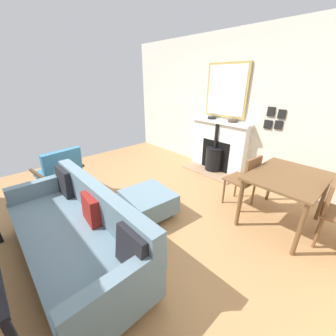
% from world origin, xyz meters
% --- Properties ---
extents(ground_plane, '(4.98, 5.32, 0.01)m').
position_xyz_m(ground_plane, '(0.00, 0.00, -0.00)').
color(ground_plane, '#A87A4C').
extents(wall_left, '(0.12, 5.32, 2.67)m').
position_xyz_m(wall_left, '(-2.49, 0.00, 1.33)').
color(wall_left, beige).
rests_on(wall_left, ground).
extents(fireplace, '(0.59, 1.30, 1.07)m').
position_xyz_m(fireplace, '(-2.29, 0.06, 0.47)').
color(fireplace, '#9E7A5B').
rests_on(fireplace, ground).
extents(mirror_over_mantel, '(0.04, 0.89, 1.00)m').
position_xyz_m(mirror_over_mantel, '(-2.40, 0.06, 1.63)').
color(mirror_over_mantel, tan).
extents(mantel_bowl_near, '(0.17, 0.17, 0.04)m').
position_xyz_m(mantel_bowl_near, '(-2.31, -0.17, 1.10)').
color(mantel_bowl_near, black).
rests_on(mantel_bowl_near, fireplace).
extents(mantel_bowl_far, '(0.17, 0.17, 0.05)m').
position_xyz_m(mantel_bowl_far, '(-2.31, 0.32, 1.10)').
color(mantel_bowl_far, '#47382D').
rests_on(mantel_bowl_far, fireplace).
extents(sofa, '(0.84, 2.07, 0.81)m').
position_xyz_m(sofa, '(0.84, 0.47, 0.34)').
color(sofa, '#B2B2B7').
rests_on(sofa, ground).
extents(ottoman, '(0.68, 0.72, 0.37)m').
position_xyz_m(ottoman, '(-0.20, 0.36, 0.23)').
color(ottoman, '#B2B2B7').
rests_on(ottoman, ground).
extents(armchair_accent, '(0.75, 0.67, 0.83)m').
position_xyz_m(armchair_accent, '(0.50, -1.11, 0.46)').
color(armchair_accent, '#4C3321').
rests_on(armchair_accent, ground).
extents(dining_table, '(1.06, 0.81, 0.73)m').
position_xyz_m(dining_table, '(-1.41, 1.72, 0.63)').
color(dining_table, brown).
rests_on(dining_table, ground).
extents(dining_chair_near_fireplace, '(0.43, 0.43, 0.84)m').
position_xyz_m(dining_chair_near_fireplace, '(-1.40, 1.18, 0.50)').
color(dining_chair_near_fireplace, brown).
rests_on(dining_chair_near_fireplace, ground).
extents(dining_chair_by_back_wall, '(0.45, 0.45, 0.82)m').
position_xyz_m(dining_chair_by_back_wall, '(-1.40, 2.27, 0.50)').
color(dining_chair_by_back_wall, brown).
rests_on(dining_chair_by_back_wall, ground).
extents(photo_gallery_row, '(0.02, 0.32, 0.37)m').
position_xyz_m(photo_gallery_row, '(-2.41, 1.04, 1.22)').
color(photo_gallery_row, black).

